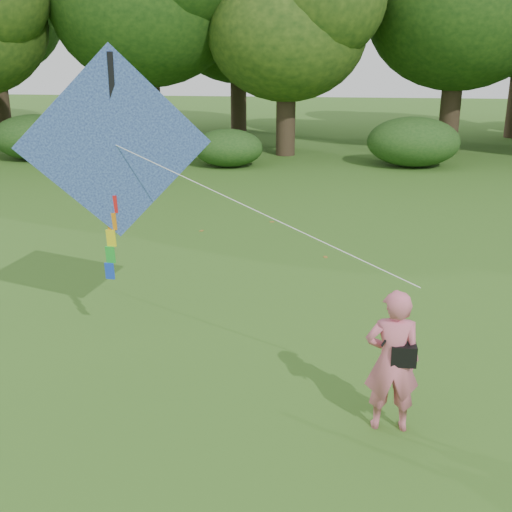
# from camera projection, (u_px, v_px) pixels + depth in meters

# --- Properties ---
(ground) EXTENTS (100.00, 100.00, 0.00)m
(ground) POSITION_uv_depth(u_px,v_px,m) (340.00, 422.00, 8.08)
(ground) COLOR #265114
(ground) RESTS_ON ground
(man_kite_flyer) EXTENTS (0.68, 0.46, 1.83)m
(man_kite_flyer) POSITION_uv_depth(u_px,v_px,m) (392.00, 361.00, 7.70)
(man_kite_flyer) COLOR #D46479
(man_kite_flyer) RESTS_ON ground
(bystander_left) EXTENTS (0.91, 0.74, 1.73)m
(bystander_left) POSITION_uv_depth(u_px,v_px,m) (144.00, 136.00, 26.23)
(bystander_left) COLOR #2A3038
(bystander_left) RESTS_ON ground
(crossbody_bag) EXTENTS (0.43, 0.20, 0.72)m
(crossbody_bag) POSITION_uv_depth(u_px,v_px,m) (403.00, 354.00, 7.62)
(crossbody_bag) COLOR black
(crossbody_bag) RESTS_ON ground
(flying_kite) EXTENTS (5.38, 2.27, 3.40)m
(flying_kite) POSITION_uv_depth(u_px,v_px,m) (115.00, 147.00, 9.00)
(flying_kite) COLOR #2554A4
(flying_kite) RESTS_ON ground
(tree_line) EXTENTS (54.70, 15.30, 9.48)m
(tree_line) POSITION_uv_depth(u_px,v_px,m) (376.00, 16.00, 27.69)
(tree_line) COLOR #3A2D1E
(tree_line) RESTS_ON ground
(shrub_band) EXTENTS (39.15, 3.22, 1.88)m
(shrub_band) POSITION_uv_depth(u_px,v_px,m) (315.00, 144.00, 24.47)
(shrub_band) COLOR #264919
(shrub_band) RESTS_ON ground
(fallen_leaves) EXTENTS (10.45, 13.41, 0.01)m
(fallen_leaves) POSITION_uv_depth(u_px,v_px,m) (355.00, 401.00, 8.53)
(fallen_leaves) COLOR olive
(fallen_leaves) RESTS_ON ground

